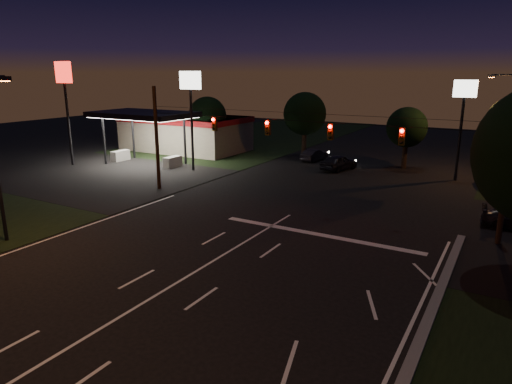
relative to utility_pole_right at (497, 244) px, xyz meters
The scene contains 16 objects.
ground 19.21m from the utility_pole_right, 128.66° to the right, with size 140.00×140.00×0.00m, color black.
cross_street_left 32.02m from the utility_pole_right, behind, with size 20.00×16.00×0.02m, color black.
stop_bar 9.66m from the utility_pole_right, 158.75° to the right, with size 12.00×0.50×0.01m, color silver.
utility_pole_right is the anchor object (origin of this frame).
utility_pole_left 24.00m from the utility_pole_right, behind, with size 0.28×0.28×8.00m, color black.
signal_span 13.20m from the utility_pole_right, behind, with size 24.00×0.40×1.56m.
gas_station 37.27m from the utility_pole_right, 155.56° to the left, with size 14.20×16.10×5.25m.
pole_sign_left_near 27.82m from the utility_pole_right, 164.93° to the left, with size 2.20×0.30×9.10m.
pole_sign_left_far 38.87m from the utility_pole_right, behind, with size 2.00×0.30×10.00m.
pole_sign_right 16.73m from the utility_pole_right, 104.93° to the left, with size 1.80×0.30×8.40m.
street_light_right_far 17.81m from the utility_pole_right, 92.57° to the left, with size 2.20×0.35×9.00m.
tree_far_a 33.84m from the utility_pole_right, 153.24° to the left, with size 4.20×4.20×6.42m.
tree_far_b 28.04m from the utility_pole_right, 136.25° to the left, with size 4.60×4.60×6.98m.
tree_far_c 20.58m from the utility_pole_right, 116.39° to the left, with size 3.80×3.80×5.86m.
car_oncoming_a 20.00m from the utility_pole_right, 135.20° to the left, with size 1.74×4.32×1.47m, color black.
car_oncoming_b 24.99m from the utility_pole_right, 136.15° to the left, with size 1.30×3.72×1.23m, color black.
Camera 1 is at (12.22, -11.61, 8.99)m, focal length 32.00 mm.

